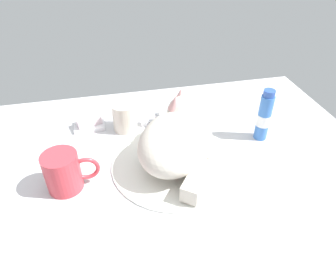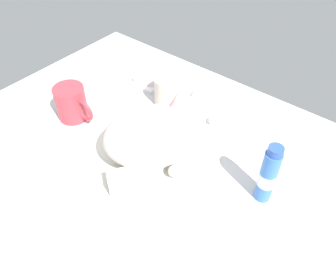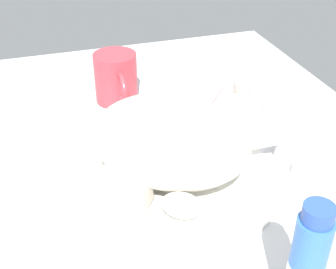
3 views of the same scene
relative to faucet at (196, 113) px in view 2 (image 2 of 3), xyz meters
The scene contains 9 objects.
ground_plane 18.66cm from the faucet, 90.00° to the right, with size 110.00×82.50×3.00cm, color silver.
sink_basin 18.35cm from the faucet, 90.00° to the right, with size 33.16×33.16×0.92cm, color silver.
faucet is the anchor object (origin of this frame).
cat 18.21cm from the faucet, 87.68° to the right, with size 28.00×30.57×15.30cm.
coffee_mug 34.22cm from the faucet, 142.81° to the right, with size 12.73×8.31×9.72cm.
rinse_cup 11.17cm from the faucet, behind, with size 7.04×7.04×8.53cm.
soap_dish 22.07cm from the faucet, behind, with size 9.00×6.40×1.20cm, color white.
soap_bar 22.00cm from the faucet, behind, with size 7.16×4.06×2.15cm, color silver.
toothpaste_bottle 29.91cm from the faucet, 24.60° to the right, with size 3.77×3.77×15.49cm.
Camera 2 is at (39.43, -43.02, 62.52)cm, focal length 36.46 mm.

